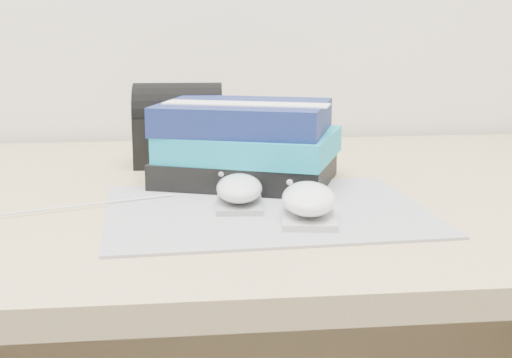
{
  "coord_description": "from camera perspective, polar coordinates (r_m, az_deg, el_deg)",
  "views": [
    {
      "loc": [
        -0.15,
        0.63,
        0.96
      ],
      "look_at": [
        -0.06,
        1.45,
        0.77
      ],
      "focal_mm": 50.0,
      "sensor_mm": 36.0,
      "label": 1
    }
  ],
  "objects": [
    {
      "name": "mouse_front",
      "position": [
        0.81,
        4.23,
        -1.81
      ],
      "size": [
        0.08,
        0.12,
        0.05
      ],
      "color": "#AEAEB0",
      "rests_on": "mousepad"
    },
    {
      "name": "mousepad",
      "position": [
        0.86,
        0.82,
        -2.49
      ],
      "size": [
        0.39,
        0.31,
        0.0
      ],
      "primitive_type": "cube",
      "rotation": [
        0.0,
        0.0,
        0.05
      ],
      "color": "gray",
      "rests_on": "desk"
    },
    {
      "name": "usb_cable",
      "position": [
        0.89,
        -13.69,
        -2.06
      ],
      "size": [
        0.22,
        0.08,
        0.0
      ],
      "primitive_type": "cylinder",
      "rotation": [
        0.0,
        1.57,
        0.35
      ],
      "color": "silver",
      "rests_on": "mousepad"
    },
    {
      "name": "pouch",
      "position": [
        1.13,
        -6.22,
        4.3
      ],
      "size": [
        0.14,
        0.1,
        0.13
      ],
      "color": "black",
      "rests_on": "desk"
    },
    {
      "name": "mouse_rear",
      "position": [
        0.87,
        -1.35,
        -0.94
      ],
      "size": [
        0.06,
        0.11,
        0.04
      ],
      "color": "#949497",
      "rests_on": "mousepad"
    },
    {
      "name": "book_stack",
      "position": [
        0.99,
        -0.72,
        2.83
      ],
      "size": [
        0.28,
        0.25,
        0.11
      ],
      "color": "black",
      "rests_on": "desk"
    },
    {
      "name": "desk",
      "position": [
        1.12,
        1.9,
        -11.58
      ],
      "size": [
        1.6,
        0.8,
        0.73
      ],
      "color": "tan",
      "rests_on": "ground"
    }
  ]
}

